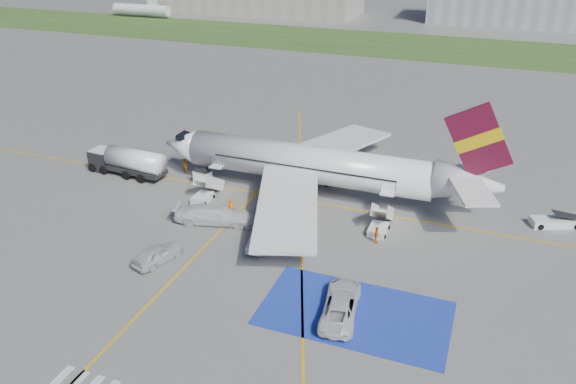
# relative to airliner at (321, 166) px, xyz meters

# --- Properties ---
(ground) EXTENTS (400.00, 400.00, 0.00)m
(ground) POSITION_rel_airliner_xyz_m (-1.51, -14.00, -3.39)
(ground) COLOR #60605E
(ground) RESTS_ON ground
(grass_strip) EXTENTS (400.00, 30.00, 0.01)m
(grass_strip) POSITION_rel_airliner_xyz_m (-1.51, 81.00, -3.39)
(grass_strip) COLOR #2D4C1E
(grass_strip) RESTS_ON ground
(taxiway_line_main) EXTENTS (120.00, 0.20, 0.01)m
(taxiway_line_main) POSITION_rel_airliner_xyz_m (-1.51, -2.00, -3.39)
(taxiway_line_main) COLOR gold
(taxiway_line_main) RESTS_ON ground
(taxiway_line_cross) EXTENTS (0.20, 60.00, 0.01)m
(taxiway_line_cross) POSITION_rel_airliner_xyz_m (-6.51, -24.00, -3.39)
(taxiway_line_cross) COLOR gold
(taxiway_line_cross) RESTS_ON ground
(taxiway_line_diag) EXTENTS (20.71, 56.45, 0.01)m
(taxiway_line_diag) POSITION_rel_airliner_xyz_m (-1.51, -2.00, -3.39)
(taxiway_line_diag) COLOR gold
(taxiway_line_diag) RESTS_ON ground
(staging_box) EXTENTS (14.00, 8.00, 0.01)m
(staging_box) POSITION_rel_airliner_xyz_m (8.49, -18.00, -3.39)
(staging_box) COLOR #1C35A8
(staging_box) RESTS_ON ground
(terminal_centre) EXTENTS (48.00, 18.00, 12.00)m
(terminal_centre) POSITION_rel_airliner_xyz_m (18.49, 121.00, 2.61)
(terminal_centre) COLOR gray
(terminal_centre) RESTS_ON ground
(airliner) EXTENTS (36.81, 32.95, 11.92)m
(airliner) POSITION_rel_airliner_xyz_m (0.00, 0.00, 0.00)
(airliner) COLOR white
(airliner) RESTS_ON ground
(airstairs_fwd) EXTENTS (1.90, 5.20, 3.60)m
(airstairs_fwd) POSITION_rel_airliner_xyz_m (-11.01, -5.30, -2.77)
(airstairs_fwd) COLOR white
(airstairs_fwd) RESTS_ON ground
(airstairs_aft) EXTENTS (1.90, 5.20, 3.60)m
(airstairs_aft) POSITION_rel_airliner_xyz_m (7.49, -5.30, -2.77)
(airstairs_aft) COLOR white
(airstairs_aft) RESTS_ON ground
(fuel_tanker) EXTENTS (9.72, 3.42, 3.25)m
(fuel_tanker) POSITION_rel_airliner_xyz_m (-22.14, -2.80, -2.02)
(fuel_tanker) COLOR black
(fuel_tanker) RESTS_ON ground
(gpu_cart) EXTENTS (2.00, 1.43, 1.55)m
(gpu_cart) POSITION_rel_airliner_xyz_m (-13.11, -1.81, -2.69)
(gpu_cart) COLOR white
(gpu_cart) RESTS_ON ground
(belt_loader) EXTENTS (5.12, 3.26, 1.49)m
(belt_loader) POSITION_rel_airliner_xyz_m (23.10, 1.69, -3.02)
(belt_loader) COLOR white
(belt_loader) RESTS_ON ground
(car_silver_a) EXTENTS (3.18, 5.02, 1.59)m
(car_silver_a) POSITION_rel_airliner_xyz_m (-9.04, -17.20, -2.60)
(car_silver_a) COLOR silver
(car_silver_a) RESTS_ON ground
(car_silver_b) EXTENTS (1.69, 4.11, 1.32)m
(car_silver_b) POSITION_rel_airliner_xyz_m (-1.83, -11.88, -2.73)
(car_silver_b) COLOR silver
(car_silver_b) RESTS_ON ground
(van_white_a) EXTENTS (3.20, 5.68, 2.02)m
(van_white_a) POSITION_rel_airliner_xyz_m (7.46, -18.31, -2.38)
(van_white_a) COLOR silver
(van_white_a) RESTS_ON ground
(van_white_b) EXTENTS (6.30, 3.73, 2.31)m
(van_white_b) POSITION_rel_airliner_xyz_m (-7.67, -9.34, -2.24)
(van_white_b) COLOR silver
(van_white_b) RESTS_ON ground
(crew_fwd) EXTENTS (0.85, 0.73, 1.98)m
(crew_fwd) POSITION_rel_airliner_xyz_m (-6.68, -7.73, -2.40)
(crew_fwd) COLOR orange
(crew_fwd) RESTS_ON ground
(crew_nose) EXTENTS (1.04, 1.10, 1.80)m
(crew_nose) POSITION_rel_airliner_xyz_m (-16.32, -0.19, -2.49)
(crew_nose) COLOR orange
(crew_nose) RESTS_ON ground
(crew_aft) EXTENTS (0.54, 0.99, 1.61)m
(crew_aft) POSITION_rel_airliner_xyz_m (7.71, -7.52, -2.59)
(crew_aft) COLOR #DA5F0B
(crew_aft) RESTS_ON ground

